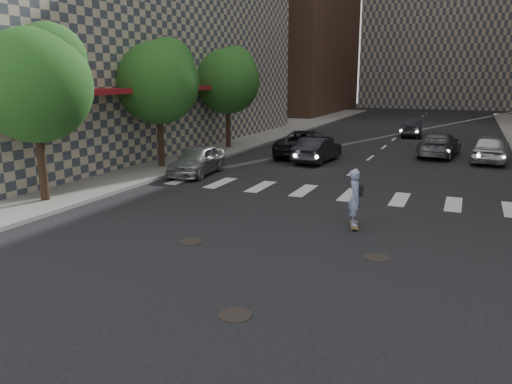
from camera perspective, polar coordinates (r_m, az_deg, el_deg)
ground at (r=13.08m, az=-2.43°, el=-8.38°), size 160.00×160.00×0.00m
sidewalk_left at (r=37.05m, az=-9.48°, el=5.61°), size 13.00×80.00×0.15m
tree_a at (r=20.39m, az=-23.68°, el=11.63°), size 4.20×4.20×6.60m
tree_b at (r=26.57m, az=-10.88°, el=12.57°), size 4.20×4.20×6.60m
tree_c at (r=33.52m, az=-3.09°, el=12.84°), size 4.20×4.20×6.60m
manhole_a at (r=10.55m, az=-2.36°, el=-13.85°), size 0.70×0.70×0.02m
manhole_b at (r=14.96m, az=-7.41°, el=-5.63°), size 0.70×0.70×0.02m
manhole_c at (r=13.97m, az=13.66°, el=-7.29°), size 0.70×0.70×0.02m
skateboarder at (r=16.25m, az=11.27°, el=-0.63°), size 0.60×0.99×1.91m
silver_sedan at (r=24.98m, az=-6.73°, el=3.64°), size 2.08×4.38×1.45m
traffic_car_a at (r=28.68m, az=7.04°, el=4.83°), size 1.86×4.43×1.42m
traffic_car_b at (r=32.50m, az=20.20°, el=5.13°), size 2.58×5.26×1.47m
traffic_car_c at (r=30.61m, az=5.70°, el=5.55°), size 2.89×5.86×1.60m
traffic_car_d at (r=31.38m, az=25.17°, el=4.57°), size 2.20×4.84×1.61m
traffic_car_e at (r=42.70m, az=17.41°, el=7.05°), size 1.90×4.55×1.46m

